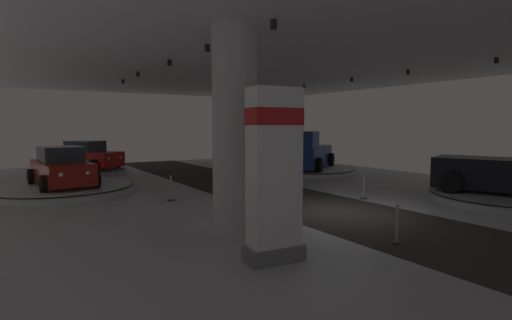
{
  "coord_description": "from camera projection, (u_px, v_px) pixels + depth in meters",
  "views": [
    {
      "loc": [
        -9.4,
        -9.69,
        2.93
      ],
      "look_at": [
        -0.14,
        5.13,
        1.4
      ],
      "focal_mm": 27.51,
      "sensor_mm": 36.0,
      "label": 1
    }
  ],
  "objects": [
    {
      "name": "display_platform_deep_left",
      "position": [
        88.0,
        171.0,
        24.21
      ],
      "size": [
        4.49,
        4.49,
        0.3
      ],
      "color": "#B7B7BC",
      "rests_on": "ground"
    },
    {
      "name": "display_platform_near_right",
      "position": [
        509.0,
        197.0,
        15.08
      ],
      "size": [
        5.68,
        5.68,
        0.32
      ],
      "color": "#B7B7BC",
      "rests_on": "ground"
    },
    {
      "name": "column_left",
      "position": [
        235.0,
        133.0,
        10.37
      ],
      "size": [
        1.19,
        1.19,
        5.5
      ],
      "color": "silver",
      "rests_on": "ground"
    },
    {
      "name": "stanchion_a",
      "position": [
        364.0,
        190.0,
        15.69
      ],
      "size": [
        0.28,
        0.28,
        1.01
      ],
      "color": "#333338",
      "rests_on": "ground"
    },
    {
      "name": "ceiling_with_spotlights",
      "position": [
        342.0,
        46.0,
        12.92
      ],
      "size": [
        24.0,
        44.0,
        0.39
      ],
      "color": "silver"
    },
    {
      "name": "pickup_truck_far_right",
      "position": [
        306.0,
        153.0,
        24.03
      ],
      "size": [
        5.51,
        4.85,
        2.3
      ],
      "color": "navy",
      "rests_on": "display_platform_far_right"
    },
    {
      "name": "brand_sign_pylon",
      "position": [
        274.0,
        173.0,
        8.35
      ],
      "size": [
        1.31,
        0.74,
        3.73
      ],
      "color": "slate",
      "rests_on": "ground"
    },
    {
      "name": "display_car_far_left",
      "position": [
        62.0,
        168.0,
        17.05
      ],
      "size": [
        2.6,
        4.38,
        1.71
      ],
      "color": "maroon",
      "rests_on": "display_platform_far_left"
    },
    {
      "name": "display_platform_deep_right",
      "position": [
        253.0,
        162.0,
        30.61
      ],
      "size": [
        6.04,
        6.04,
        0.22
      ],
      "color": "silver",
      "rests_on": "ground"
    },
    {
      "name": "ground",
      "position": [
        339.0,
        212.0,
        13.4
      ],
      "size": [
        24.0,
        44.0,
        0.06
      ],
      "color": "silver"
    },
    {
      "name": "display_platform_far_right",
      "position": [
        307.0,
        170.0,
        24.42
      ],
      "size": [
        5.87,
        5.87,
        0.3
      ],
      "color": "silver",
      "rests_on": "ground"
    },
    {
      "name": "stanchion_c",
      "position": [
        397.0,
        229.0,
        9.74
      ],
      "size": [
        0.28,
        0.28,
        1.01
      ],
      "color": "#333338",
      "rests_on": "ground"
    },
    {
      "name": "stanchion_b",
      "position": [
        171.0,
        191.0,
        15.32
      ],
      "size": [
        0.28,
        0.28,
        1.01
      ],
      "color": "#333338",
      "rests_on": "ground"
    },
    {
      "name": "display_car_deep_right",
      "position": [
        253.0,
        151.0,
        30.56
      ],
      "size": [
        4.51,
        3.78,
        1.71
      ],
      "color": "navy",
      "rests_on": "display_platform_deep_right"
    },
    {
      "name": "visitor_walking_near",
      "position": [
        274.0,
        176.0,
        15.84
      ],
      "size": [
        0.32,
        0.32,
        1.59
      ],
      "color": "black",
      "rests_on": "ground"
    },
    {
      "name": "display_car_deep_left",
      "position": [
        87.0,
        156.0,
        24.14
      ],
      "size": [
        3.95,
        4.45,
        1.71
      ],
      "color": "red",
      "rests_on": "display_platform_deep_left"
    },
    {
      "name": "display_platform_far_left",
      "position": [
        63.0,
        189.0,
        17.1
      ],
      "size": [
        5.91,
        5.91,
        0.32
      ],
      "color": "silver",
      "rests_on": "ground"
    }
  ]
}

